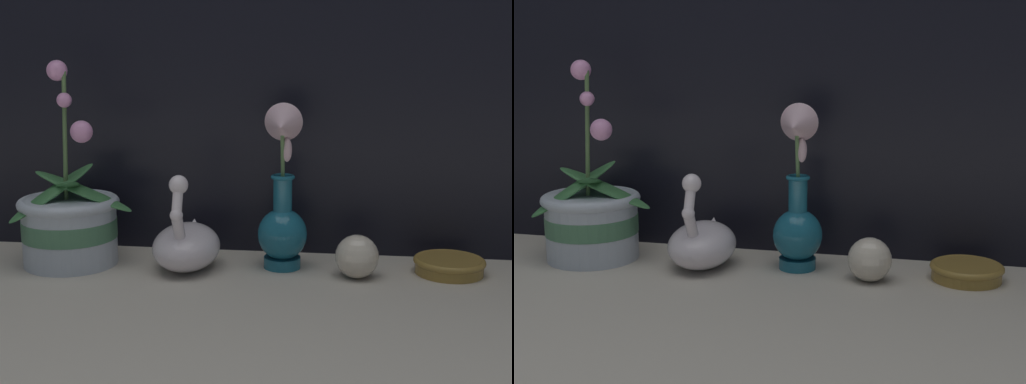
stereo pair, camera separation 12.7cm
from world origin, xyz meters
TOP-DOWN VIEW (x-y plane):
  - ground_plane at (0.00, 0.00)m, footprint 2.80×2.80m
  - orchid_potted_plant at (-0.35, 0.13)m, footprint 0.23×0.22m
  - swan_figurine at (-0.13, 0.13)m, footprint 0.12×0.18m
  - blue_vase at (0.04, 0.15)m, footprint 0.09×0.10m
  - glass_sphere at (0.18, 0.12)m, footprint 0.08×0.08m
  - amber_dish at (0.35, 0.16)m, footprint 0.13×0.13m

SIDE VIEW (x-z plane):
  - ground_plane at x=0.00m, z-range 0.00..0.00m
  - amber_dish at x=0.35m, z-range 0.00..0.03m
  - glass_sphere at x=0.18m, z-range 0.00..0.08m
  - swan_figurine at x=-0.13m, z-range -0.04..0.14m
  - orchid_potted_plant at x=-0.35m, z-range -0.11..0.27m
  - blue_vase at x=0.04m, z-range -0.04..0.27m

